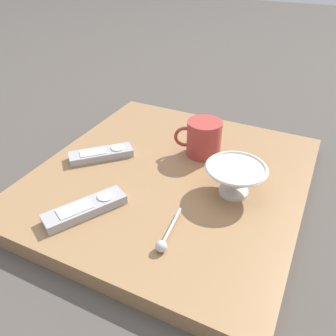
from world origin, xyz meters
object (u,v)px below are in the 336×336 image
Objects in this scene: cereal_bowl at (235,178)px; tv_remote_near at (101,154)px; tv_remote_far at (85,209)px; coffee_mug at (203,138)px; teaspoon at (164,241)px.

cereal_bowl is 0.92× the size of tv_remote_near.
tv_remote_far is at bearing -52.07° from cereal_bowl.
coffee_mug reaches higher than cereal_bowl.
tv_remote_near is at bearing -125.65° from teaspoon.
cereal_bowl is 0.33m from tv_remote_far.
tv_remote_far is at bearing -93.12° from teaspoon.
coffee_mug is at bearing 157.58° from tv_remote_far.
cereal_bowl reaches higher than tv_remote_near.
cereal_bowl is at bearing 44.59° from coffee_mug.
tv_remote_near is 0.85× the size of tv_remote_far.
teaspoon is at bearing -18.28° from cereal_bowl.
teaspoon is at bearing 9.05° from coffee_mug.
cereal_bowl is at bearing 161.72° from teaspoon.
tv_remote_near is (0.01, -0.36, -0.03)m from cereal_bowl.
coffee_mug reaches higher than tv_remote_near.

